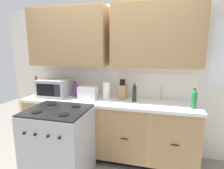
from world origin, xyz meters
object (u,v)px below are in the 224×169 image
at_px(paper_towel_roll, 107,90).
at_px(bottle_green, 194,99).
at_px(microwave, 54,88).
at_px(knife_block, 122,92).
at_px(toaster, 88,93).
at_px(stove_range, 59,144).
at_px(bottle_dark, 134,93).
at_px(bottle_red, 37,86).
at_px(bottle_violet, 75,89).

xyz_separation_m(paper_towel_roll, bottle_green, (1.23, -0.18, -0.00)).
bearing_deg(microwave, knife_block, 5.72).
xyz_separation_m(toaster, knife_block, (0.52, 0.13, 0.02)).
distance_m(microwave, toaster, 0.60).
distance_m(stove_range, bottle_dark, 1.24).
bearing_deg(bottle_red, stove_range, -40.14).
bearing_deg(stove_range, bottle_violet, 97.72).
xyz_separation_m(microwave, bottle_violet, (0.34, 0.09, -0.02)).
distance_m(bottle_green, bottle_red, 2.44).
distance_m(bottle_dark, bottle_green, 0.80).
xyz_separation_m(bottle_dark, bottle_red, (-1.65, -0.00, 0.02)).
bearing_deg(bottle_dark, toaster, -177.62).
relative_size(toaster, bottle_dark, 1.02).
height_order(paper_towel_roll, bottle_violet, paper_towel_roll).
distance_m(stove_range, toaster, 0.85).
xyz_separation_m(microwave, bottle_dark, (1.31, 0.01, -0.01)).
bearing_deg(knife_block, microwave, -174.28).
xyz_separation_m(bottle_dark, bottle_green, (0.79, -0.12, -0.01)).
distance_m(toaster, bottle_dark, 0.72).
bearing_deg(bottle_red, bottle_dark, 0.14).
height_order(stove_range, toaster, toaster).
height_order(stove_range, microwave, microwave).
distance_m(toaster, paper_towel_roll, 0.29).
distance_m(toaster, bottle_violet, 0.28).
bearing_deg(bottle_violet, stove_range, -82.28).
relative_size(bottle_green, bottle_red, 0.81).
relative_size(paper_towel_roll, bottle_dark, 0.95).
bearing_deg(paper_towel_roll, bottle_dark, -8.22).
bearing_deg(knife_block, bottle_red, -176.01).
distance_m(bottle_dark, bottle_violet, 0.98).
relative_size(toaster, knife_block, 0.90).
xyz_separation_m(bottle_violet, bottle_red, (-0.67, -0.08, 0.04)).
height_order(bottle_violet, bottle_red, bottle_red).
xyz_separation_m(stove_range, toaster, (0.16, 0.63, 0.55)).
bearing_deg(bottle_violet, toaster, -21.60).
bearing_deg(stove_range, paper_towel_roll, 58.95).
xyz_separation_m(microwave, paper_towel_roll, (0.87, 0.08, -0.01)).
xyz_separation_m(stove_range, bottle_dark, (0.88, 0.66, 0.58)).
bearing_deg(stove_range, bottle_dark, 36.80).
distance_m(bottle_dark, bottle_red, 1.65).
height_order(paper_towel_roll, bottle_red, bottle_red).
relative_size(microwave, knife_block, 1.55).
bearing_deg(microwave, bottle_dark, 0.62).
xyz_separation_m(bottle_dark, bottle_violet, (-0.98, 0.07, -0.01)).
bearing_deg(toaster, paper_towel_roll, 18.92).
bearing_deg(bottle_green, knife_block, 167.78).
distance_m(toaster, bottle_red, 0.94).
relative_size(knife_block, paper_towel_roll, 1.19).
height_order(bottle_violet, bottle_green, bottle_green).
bearing_deg(knife_block, paper_towel_roll, -172.25).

